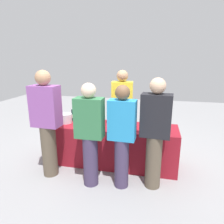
{
  "coord_description": "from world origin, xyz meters",
  "views": [
    {
      "loc": [
        0.73,
        -3.27,
        1.88
      ],
      "look_at": [
        0.0,
        0.0,
        0.97
      ],
      "focal_mm": 32.21,
      "sensor_mm": 36.0,
      "label": 1
    }
  ],
  "objects_px": {
    "wine_bottle_4": "(114,117)",
    "wine_bottle_0": "(73,115)",
    "wine_bottle_1": "(84,116)",
    "guest_0": "(47,121)",
    "wine_bottle_2": "(97,116)",
    "wine_glass_5": "(159,127)",
    "wine_bottle_6": "(154,120)",
    "guest_2": "(122,134)",
    "wine_bottle_3": "(109,117)",
    "wine_glass_4": "(134,124)",
    "menu_board": "(156,127)",
    "wine_glass_3": "(127,123)",
    "wine_glass_2": "(118,123)",
    "wine_glass_1": "(110,122)",
    "wine_bottle_5": "(122,118)",
    "wine_bottle_7": "(161,121)",
    "server_pouring": "(122,109)",
    "guest_1": "(90,133)",
    "guest_3": "(155,131)",
    "ice_bucket": "(66,118)",
    "wine_glass_0": "(77,119)"
  },
  "relations": [
    {
      "from": "wine_bottle_4",
      "to": "wine_bottle_0",
      "type": "bearing_deg",
      "value": -179.53
    },
    {
      "from": "wine_bottle_1",
      "to": "guest_0",
      "type": "bearing_deg",
      "value": -115.76
    },
    {
      "from": "wine_bottle_2",
      "to": "wine_bottle_4",
      "type": "distance_m",
      "value": 0.34
    },
    {
      "from": "wine_bottle_2",
      "to": "wine_glass_5",
      "type": "bearing_deg",
      "value": -15.15
    },
    {
      "from": "wine_bottle_6",
      "to": "guest_2",
      "type": "height_order",
      "value": "guest_2"
    },
    {
      "from": "wine_bottle_3",
      "to": "wine_glass_4",
      "type": "relative_size",
      "value": 2.03
    },
    {
      "from": "menu_board",
      "to": "wine_glass_4",
      "type": "bearing_deg",
      "value": -100.64
    },
    {
      "from": "wine_bottle_4",
      "to": "wine_glass_3",
      "type": "height_order",
      "value": "wine_bottle_4"
    },
    {
      "from": "wine_glass_2",
      "to": "wine_bottle_0",
      "type": "bearing_deg",
      "value": 166.23
    },
    {
      "from": "wine_glass_1",
      "to": "wine_glass_5",
      "type": "distance_m",
      "value": 0.82
    },
    {
      "from": "wine_bottle_3",
      "to": "guest_0",
      "type": "relative_size",
      "value": 0.18
    },
    {
      "from": "wine_bottle_5",
      "to": "wine_bottle_7",
      "type": "relative_size",
      "value": 1.01
    },
    {
      "from": "wine_bottle_6",
      "to": "wine_glass_3",
      "type": "bearing_deg",
      "value": -154.09
    },
    {
      "from": "wine_bottle_0",
      "to": "server_pouring",
      "type": "relative_size",
      "value": 0.18
    },
    {
      "from": "wine_bottle_0",
      "to": "wine_bottle_1",
      "type": "relative_size",
      "value": 0.96
    },
    {
      "from": "wine_bottle_5",
      "to": "guest_1",
      "type": "xyz_separation_m",
      "value": [
        -0.34,
        -0.8,
        -0.01
      ]
    },
    {
      "from": "wine_bottle_4",
      "to": "wine_bottle_6",
      "type": "xyz_separation_m",
      "value": [
        0.72,
        -0.0,
        -0.02
      ]
    },
    {
      "from": "wine_bottle_6",
      "to": "guest_3",
      "type": "distance_m",
      "value": 0.67
    },
    {
      "from": "ice_bucket",
      "to": "wine_glass_0",
      "type": "bearing_deg",
      "value": -14.18
    },
    {
      "from": "wine_bottle_4",
      "to": "wine_glass_5",
      "type": "distance_m",
      "value": 0.85
    },
    {
      "from": "wine_bottle_2",
      "to": "wine_bottle_3",
      "type": "height_order",
      "value": "wine_bottle_2"
    },
    {
      "from": "wine_glass_5",
      "to": "wine_glass_1",
      "type": "bearing_deg",
      "value": 177.71
    },
    {
      "from": "wine_glass_3",
      "to": "server_pouring",
      "type": "height_order",
      "value": "server_pouring"
    },
    {
      "from": "ice_bucket",
      "to": "guest_3",
      "type": "xyz_separation_m",
      "value": [
        1.61,
        -0.52,
        0.07
      ]
    },
    {
      "from": "wine_glass_3",
      "to": "menu_board",
      "type": "relative_size",
      "value": 0.16
    },
    {
      "from": "wine_glass_1",
      "to": "wine_glass_4",
      "type": "xyz_separation_m",
      "value": [
        0.41,
        -0.04,
        0.0
      ]
    },
    {
      "from": "wine_bottle_6",
      "to": "guest_3",
      "type": "xyz_separation_m",
      "value": [
        0.02,
        -0.67,
        0.05
      ]
    },
    {
      "from": "guest_0",
      "to": "guest_1",
      "type": "relative_size",
      "value": 1.1
    },
    {
      "from": "wine_bottle_7",
      "to": "wine_bottle_3",
      "type": "bearing_deg",
      "value": 177.3
    },
    {
      "from": "wine_bottle_0",
      "to": "wine_bottle_2",
      "type": "height_order",
      "value": "wine_bottle_2"
    },
    {
      "from": "ice_bucket",
      "to": "wine_bottle_1",
      "type": "bearing_deg",
      "value": 25.87
    },
    {
      "from": "guest_2",
      "to": "wine_glass_5",
      "type": "bearing_deg",
      "value": 45.51
    },
    {
      "from": "wine_bottle_4",
      "to": "guest_2",
      "type": "distance_m",
      "value": 0.82
    },
    {
      "from": "wine_glass_5",
      "to": "wine_bottle_5",
      "type": "bearing_deg",
      "value": 158.0
    },
    {
      "from": "wine_bottle_1",
      "to": "wine_glass_0",
      "type": "height_order",
      "value": "wine_bottle_1"
    },
    {
      "from": "wine_bottle_3",
      "to": "menu_board",
      "type": "bearing_deg",
      "value": 40.85
    },
    {
      "from": "wine_bottle_3",
      "to": "wine_glass_3",
      "type": "distance_m",
      "value": 0.44
    },
    {
      "from": "wine_bottle_1",
      "to": "menu_board",
      "type": "height_order",
      "value": "wine_bottle_1"
    },
    {
      "from": "wine_glass_4",
      "to": "wine_bottle_7",
      "type": "bearing_deg",
      "value": 30.84
    },
    {
      "from": "guest_3",
      "to": "menu_board",
      "type": "xyz_separation_m",
      "value": [
        0.01,
        1.42,
        -0.41
      ]
    },
    {
      "from": "wine_bottle_5",
      "to": "server_pouring",
      "type": "bearing_deg",
      "value": 101.11
    },
    {
      "from": "wine_bottle_1",
      "to": "wine_glass_1",
      "type": "xyz_separation_m",
      "value": [
        0.57,
        -0.24,
        -0.01
      ]
    },
    {
      "from": "wine_glass_2",
      "to": "ice_bucket",
      "type": "relative_size",
      "value": 0.57
    },
    {
      "from": "wine_glass_5",
      "to": "guest_0",
      "type": "bearing_deg",
      "value": -165.96
    },
    {
      "from": "wine_bottle_5",
      "to": "wine_glass_4",
      "type": "xyz_separation_m",
      "value": [
        0.24,
        -0.27,
        -0.01
      ]
    },
    {
      "from": "guest_0",
      "to": "wine_glass_5",
      "type": "bearing_deg",
      "value": 16.04
    },
    {
      "from": "wine_bottle_5",
      "to": "wine_glass_1",
      "type": "relative_size",
      "value": 2.33
    },
    {
      "from": "wine_bottle_5",
      "to": "wine_glass_5",
      "type": "bearing_deg",
      "value": -22.0
    },
    {
      "from": "wine_bottle_6",
      "to": "wine_glass_1",
      "type": "relative_size",
      "value": 2.08
    },
    {
      "from": "wine_bottle_1",
      "to": "ice_bucket",
      "type": "xyz_separation_m",
      "value": [
        -0.3,
        -0.14,
        -0.03
      ]
    }
  ]
}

